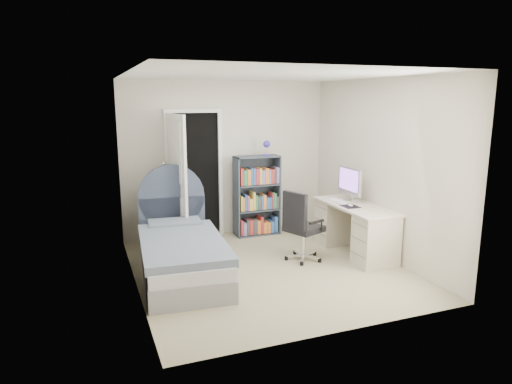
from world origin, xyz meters
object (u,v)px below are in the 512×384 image
object	(u,v)px
nightstand	(160,219)
office_chair	(300,223)
bookcase	(257,198)
floor_lamp	(163,209)
desk	(354,227)
bed	(181,251)

from	to	relation	value
nightstand	office_chair	world-z (taller)	office_chair
bookcase	office_chair	size ratio (longest dim) A/B	1.57
nightstand	floor_lamp	size ratio (longest dim) A/B	0.47
floor_lamp	nightstand	bearing A→B (deg)	-125.88
nightstand	floor_lamp	world-z (taller)	floor_lamp
desk	office_chair	world-z (taller)	desk
bed	office_chair	size ratio (longest dim) A/B	2.19
desk	office_chair	bearing A→B (deg)	-178.64
bed	bookcase	distance (m)	2.02
bed	desk	size ratio (longest dim) A/B	1.47
floor_lamp	office_chair	distance (m)	2.25
floor_lamp	office_chair	xyz separation A→B (m)	(1.60, -1.57, 0.02)
bookcase	office_chair	bearing A→B (deg)	-86.44
bookcase	desk	distance (m)	1.70
bookcase	office_chair	distance (m)	1.41
office_chair	desk	bearing A→B (deg)	1.36
bed	floor_lamp	world-z (taller)	bed
floor_lamp	office_chair	size ratio (longest dim) A/B	1.29
office_chair	floor_lamp	bearing A→B (deg)	135.56
nightstand	desk	size ratio (longest dim) A/B	0.40
bed	office_chair	bearing A→B (deg)	-5.05
bed	desk	bearing A→B (deg)	-2.80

